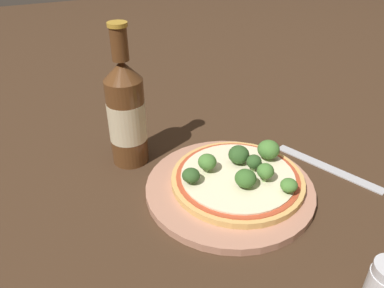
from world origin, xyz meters
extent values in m
plane|color=#3D2819|center=(0.00, 0.00, 0.00)|extent=(3.00, 3.00, 0.00)
cylinder|color=tan|center=(-0.01, -0.03, 0.01)|extent=(0.25, 0.25, 0.01)
cylinder|color=tan|center=(0.00, -0.03, 0.02)|extent=(0.20, 0.20, 0.01)
cylinder|color=#B74728|center=(0.00, -0.03, 0.02)|extent=(0.19, 0.19, 0.00)
cylinder|color=beige|center=(0.00, -0.03, 0.02)|extent=(0.17, 0.17, 0.00)
cylinder|color=#7A9E5B|center=(-0.04, 0.00, 0.03)|extent=(0.01, 0.01, 0.01)
ellipsoid|color=#477A33|center=(-0.04, 0.00, 0.04)|extent=(0.03, 0.03, 0.02)
cylinder|color=#7A9E5B|center=(-0.07, -0.02, 0.03)|extent=(0.01, 0.01, 0.01)
ellipsoid|color=#2D5123|center=(-0.07, -0.02, 0.04)|extent=(0.03, 0.03, 0.02)
cylinder|color=#7A9E5B|center=(0.06, -0.01, 0.03)|extent=(0.01, 0.01, 0.01)
ellipsoid|color=#477A33|center=(0.06, -0.01, 0.04)|extent=(0.03, 0.03, 0.03)
cylinder|color=#7A9E5B|center=(0.02, 0.00, 0.03)|extent=(0.01, 0.01, 0.01)
ellipsoid|color=#2D5123|center=(0.02, 0.00, 0.04)|extent=(0.03, 0.03, 0.03)
cylinder|color=#7A9E5B|center=(0.03, -0.06, 0.03)|extent=(0.01, 0.01, 0.01)
ellipsoid|color=#477A33|center=(0.03, -0.06, 0.04)|extent=(0.03, 0.03, 0.02)
cylinder|color=#7A9E5B|center=(0.03, -0.03, 0.03)|extent=(0.01, 0.01, 0.01)
ellipsoid|color=#2D5123|center=(0.03, -0.03, 0.04)|extent=(0.02, 0.02, 0.02)
cylinder|color=#7A9E5B|center=(0.04, -0.09, 0.03)|extent=(0.01, 0.01, 0.01)
ellipsoid|color=#477A33|center=(0.04, -0.09, 0.04)|extent=(0.02, 0.02, 0.02)
cylinder|color=#7A9E5B|center=(-0.01, -0.06, 0.03)|extent=(0.01, 0.01, 0.01)
ellipsoid|color=#386628|center=(-0.01, -0.06, 0.04)|extent=(0.03, 0.03, 0.03)
cylinder|color=#563319|center=(-0.13, 0.12, 0.07)|extent=(0.06, 0.06, 0.15)
cylinder|color=#C6B793|center=(-0.13, 0.12, 0.08)|extent=(0.06, 0.06, 0.07)
cone|color=#563319|center=(-0.13, 0.12, 0.16)|extent=(0.06, 0.06, 0.03)
cylinder|color=#563319|center=(-0.13, 0.12, 0.20)|extent=(0.03, 0.03, 0.05)
cylinder|color=#B7892D|center=(-0.13, 0.12, 0.23)|extent=(0.03, 0.03, 0.01)
cube|color=#B2B2B7|center=(0.16, -0.04, 0.00)|extent=(0.09, 0.18, 0.00)
camera|label=1|loc=(-0.25, -0.41, 0.37)|focal=35.00mm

